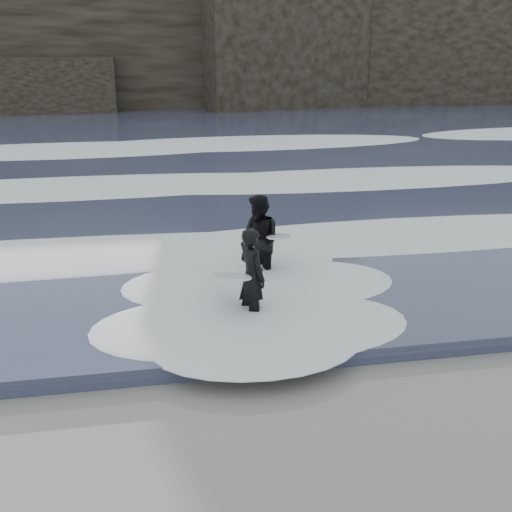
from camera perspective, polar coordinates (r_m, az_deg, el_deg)
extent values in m
plane|color=#7F654B|center=(8.05, 6.39, -20.72)|extent=(120.00, 120.00, 0.00)
cube|color=#323754|center=(35.32, -7.55, 10.44)|extent=(90.00, 52.00, 0.30)
cube|color=black|center=(51.95, -9.02, 18.32)|extent=(70.00, 9.00, 10.00)
ellipsoid|color=white|center=(15.76, -3.05, 1.30)|extent=(60.00, 3.20, 0.20)
ellipsoid|color=white|center=(22.49, -5.50, 6.57)|extent=(60.00, 4.00, 0.24)
ellipsoid|color=white|center=(31.32, -7.11, 9.98)|extent=(60.00, 4.80, 0.30)
imported|color=black|center=(11.85, -0.36, -1.86)|extent=(0.68, 0.81, 1.88)
ellipsoid|color=white|center=(11.82, -2.32, -1.73)|extent=(0.81, 2.12, 0.64)
imported|color=black|center=(13.77, 0.31, 1.34)|extent=(1.09, 1.20, 1.99)
ellipsoid|color=silver|center=(13.84, 2.02, 1.73)|extent=(1.07, 1.91, 0.53)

